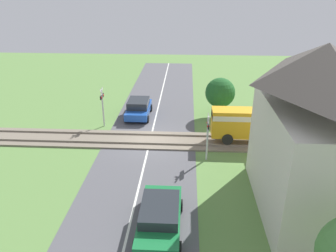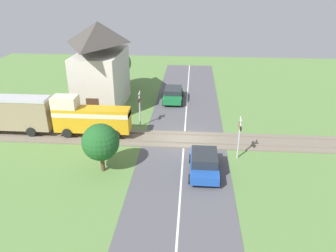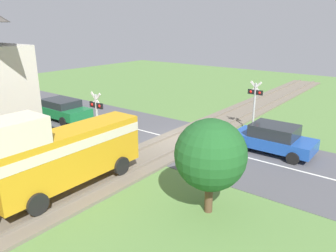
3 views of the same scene
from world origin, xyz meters
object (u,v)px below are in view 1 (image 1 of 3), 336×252
at_px(train, 323,121).
at_px(crossing_signal_east_approach, 208,131).
at_px(car_far_side, 160,216).
at_px(pedestrian_by_station, 268,150).
at_px(car_near_crossing, 139,108).
at_px(crossing_signal_west_approach, 102,102).
at_px(station_building, 311,136).

relative_size(train, crossing_signal_east_approach, 4.67).
distance_m(car_far_side, pedestrian_by_station, 9.18).
bearing_deg(car_near_crossing, crossing_signal_west_approach, -48.30).
bearing_deg(car_far_side, train, 131.36).
bearing_deg(car_far_side, crossing_signal_west_approach, -155.09).
height_order(crossing_signal_west_approach, crossing_signal_east_approach, same).
distance_m(station_building, pedestrian_by_station, 5.75).
relative_size(car_far_side, pedestrian_by_station, 2.73).
bearing_deg(car_far_side, car_near_crossing, -168.04).
distance_m(car_near_crossing, car_far_side, 13.90).
distance_m(crossing_signal_east_approach, station_building, 6.61).
relative_size(train, pedestrian_by_station, 8.97).
bearing_deg(car_near_crossing, station_building, 39.86).
bearing_deg(crossing_signal_west_approach, pedestrian_by_station, 67.86).
relative_size(car_far_side, station_building, 0.54).
relative_size(station_building, pedestrian_by_station, 5.07).
xyz_separation_m(crossing_signal_east_approach, pedestrian_by_station, (-0.16, 3.81, -1.25)).
relative_size(crossing_signal_west_approach, crossing_signal_east_approach, 1.00).
relative_size(car_far_side, crossing_signal_east_approach, 1.42).
height_order(car_near_crossing, car_far_side, car_near_crossing).
bearing_deg(car_far_side, station_building, 106.62).
height_order(train, car_far_side, train).
xyz_separation_m(car_near_crossing, crossing_signal_east_approach, (7.02, 5.31, 1.22)).
xyz_separation_m(train, car_far_side, (9.00, -10.23, -1.13)).
distance_m(train, pedestrian_by_station, 4.73).
bearing_deg(crossing_signal_east_approach, pedestrian_by_station, 92.37).
height_order(car_far_side, crossing_signal_west_approach, crossing_signal_west_approach).
distance_m(train, crossing_signal_west_approach, 15.73).
distance_m(crossing_signal_west_approach, crossing_signal_east_approach, 9.14).
distance_m(car_far_side, crossing_signal_east_approach, 7.12).
bearing_deg(crossing_signal_east_approach, train, 107.29).
relative_size(car_near_crossing, car_far_side, 0.90).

